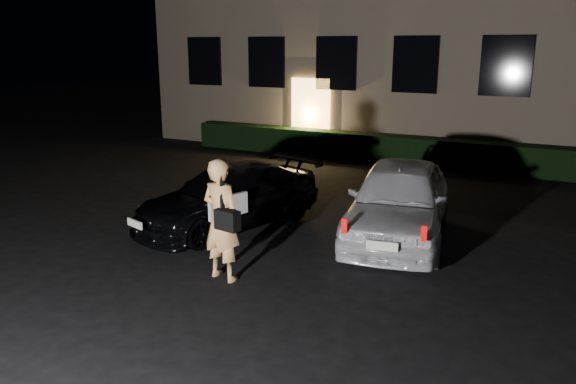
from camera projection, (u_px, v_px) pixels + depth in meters
The scene contains 5 objects.
ground at pixel (212, 291), 8.41m from camera, with size 80.00×80.00×0.00m, color black.
hedge at pixel (407, 150), 17.33m from camera, with size 15.00×0.70×0.85m, color black.
sedan at pixel (229, 197), 11.35m from camera, with size 2.86×4.47×1.21m.
hatch at pixel (399, 200), 10.62m from camera, with size 2.46×4.58×1.48m.
man at pixel (222, 219), 8.64m from camera, with size 0.81×0.58×1.94m.
Camera 1 is at (4.57, -6.37, 3.58)m, focal length 35.00 mm.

